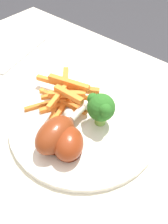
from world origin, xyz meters
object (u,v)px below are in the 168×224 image
chicken_drumstick_near (57,133)px  carrot_fries_pile (64,95)px  chicken_drumstick_far (68,141)px  fork (25,54)px  dining_table (66,164)px  broccoli_floret_front (101,109)px  dinner_plate (84,121)px

chicken_drumstick_near → carrot_fries_pile: bearing=127.5°
carrot_fries_pile → chicken_drumstick_far: bearing=-42.5°
carrot_fries_pile → fork: (-0.21, 0.07, -0.03)m
chicken_drumstick_near → dining_table: bearing=124.5°
broccoli_floret_front → chicken_drumstick_far: 0.08m
dining_table → broccoli_floret_front: 0.20m
carrot_fries_pile → broccoli_floret_front: bearing=0.7°
dinner_plate → broccoli_floret_front: bearing=21.5°
dinner_plate → chicken_drumstick_far: (0.02, -0.07, 0.03)m
dining_table → broccoli_floret_front: (0.05, 0.05, 0.19)m
fork → chicken_drumstick_far: bearing=-130.2°
dinner_plate → chicken_drumstick_near: bearing=-89.3°
dining_table → fork: size_ratio=4.97×
chicken_drumstick_far → dining_table: bearing=146.0°
dining_table → fork: fork is taller
dinner_plate → chicken_drumstick_near: chicken_drumstick_near is taller
dining_table → chicken_drumstick_far: chicken_drumstick_far is taller
dining_table → carrot_fries_pile: carrot_fries_pile is taller
chicken_drumstick_near → dinner_plate: bearing=90.7°
carrot_fries_pile → fork: carrot_fries_pile is taller
dinner_plate → carrot_fries_pile: bearing=170.3°
broccoli_floret_front → carrot_fries_pile: (-0.09, -0.00, -0.02)m
chicken_drumstick_near → fork: 0.31m
broccoli_floret_front → carrot_fries_pile: size_ratio=0.41×
chicken_drumstick_far → broccoli_floret_front: bearing=86.4°
dinner_plate → chicken_drumstick_far: size_ratio=2.85×
chicken_drumstick_near → fork: size_ratio=0.74×
dinner_plate → carrot_fries_pile: (-0.06, 0.01, 0.02)m
carrot_fries_pile → dinner_plate: bearing=-9.7°
carrot_fries_pile → fork: bearing=162.5°
broccoli_floret_front → chicken_drumstick_near: 0.09m
carrot_fries_pile → chicken_drumstick_far: 0.12m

